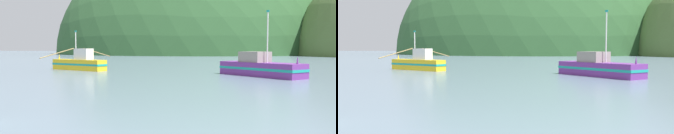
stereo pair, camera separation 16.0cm
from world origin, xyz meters
TOP-DOWN VIEW (x-y plane):
  - hill_far_right at (-31.78, 215.06)m, footprint 110.34×88.27m
  - hill_far_left at (28.18, 224.21)m, footprint 215.19×172.15m
  - hill_far_center at (-15.66, 171.17)m, footprint 130.50×104.40m
  - fishing_boat_purple at (12.26, 42.07)m, footprint 8.52×8.48m
  - fishing_boat_yellow at (-10.01, 46.50)m, footprint 8.60×10.70m

SIDE VIEW (x-z plane):
  - hill_far_right at x=-31.78m, z-range -23.34..23.34m
  - hill_far_left at x=28.18m, z-range -35.46..35.46m
  - hill_far_center at x=-15.66m, z-range -53.63..53.63m
  - fishing_boat_purple at x=12.26m, z-range -2.41..4.19m
  - fishing_boat_yellow at x=-10.01m, z-range -1.64..3.49m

